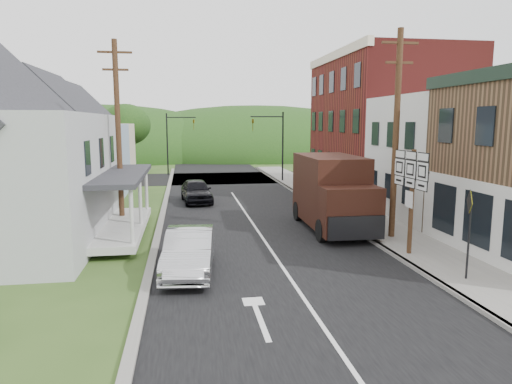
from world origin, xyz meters
name	(u,v)px	position (x,y,z in m)	size (l,w,h in m)	color
ground	(285,271)	(0.00, 0.00, 0.00)	(120.00, 120.00, 0.00)	#2D4719
road	(246,214)	(0.00, 10.00, 0.00)	(9.00, 90.00, 0.02)	black
cross_road	(222,178)	(0.00, 27.00, 0.00)	(60.00, 9.00, 0.02)	black
sidewalk_right	(359,217)	(5.90, 8.00, 0.07)	(2.80, 55.00, 0.15)	slate
curb_right	(335,218)	(4.55, 8.00, 0.07)	(0.20, 55.00, 0.15)	slate
curb_left	(160,224)	(-4.65, 8.00, 0.06)	(0.30, 55.00, 0.12)	slate
storefront_white	(461,158)	(11.30, 7.50, 3.25)	(8.00, 7.00, 6.50)	silver
storefront_red	(386,124)	(11.30, 17.00, 5.00)	(8.00, 12.00, 10.00)	maroon
house_blue	(68,144)	(-11.00, 17.00, 3.69)	(7.14, 8.16, 7.28)	#93ABC9
house_cream	(88,139)	(-11.50, 26.00, 3.69)	(7.14, 8.16, 7.28)	beige
utility_pole_right	(396,134)	(5.60, 3.50, 4.66)	(1.60, 0.26, 9.00)	#472D19
utility_pole_left	(118,132)	(-6.50, 8.00, 4.66)	(1.60, 0.26, 9.00)	#472D19
traffic_signal_right	(275,138)	(4.30, 23.50, 3.76)	(2.87, 0.20, 6.00)	black
traffic_signal_left	(174,136)	(-4.30, 30.50, 3.76)	(2.87, 0.20, 6.00)	black
tree_left_d	(126,125)	(-9.00, 32.00, 4.88)	(4.80, 4.80, 6.94)	#382616
forested_ridge	(207,156)	(0.00, 55.00, 0.00)	(90.00, 30.00, 16.00)	#13350F
silver_sedan	(189,252)	(-3.27, 0.33, 0.75)	(1.58, 4.53, 1.49)	#BBBCC0
dark_sedan	(196,191)	(-2.66, 14.31, 0.75)	(1.76, 4.38, 1.49)	black
delivery_van	(333,193)	(3.60, 5.72, 1.79)	(2.70, 6.35, 3.53)	black
route_sign_cluster	(411,187)	(5.03, 0.89, 2.73)	(0.25, 2.28, 3.99)	#472D19
warning_sign	(469,222)	(5.49, -2.08, 2.01)	(0.34, 0.74, 2.91)	black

